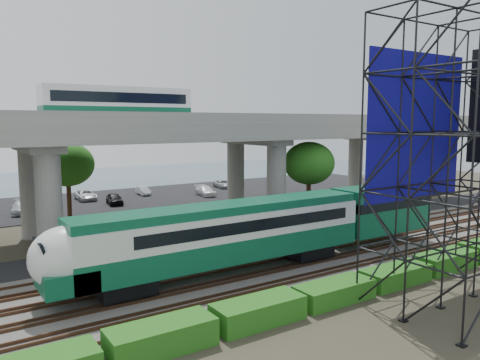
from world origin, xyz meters
TOP-DOWN VIEW (x-y plane):
  - ground at (0.00, 0.00)m, footprint 140.00×140.00m
  - ballast_bed at (0.00, 2.00)m, footprint 90.00×12.00m
  - service_road at (0.00, 10.50)m, footprint 90.00×5.00m
  - parking_lot at (0.00, 34.00)m, footprint 90.00×18.00m
  - harbor_water at (0.00, 56.00)m, footprint 140.00×40.00m
  - rail_tracks at (0.00, 2.00)m, footprint 90.00×9.52m
  - commuter_train at (0.28, 2.00)m, footprint 29.30×3.06m
  - overpass at (-0.26, 16.00)m, footprint 80.00×12.00m
  - scaffold_tower at (6.47, -7.98)m, footprint 9.36×6.36m
  - hedge_strip at (1.01, -4.30)m, footprint 34.60×1.80m
  - trees at (-4.67, 16.17)m, footprint 40.94×16.94m
  - suv at (-7.11, 9.98)m, footprint 5.64×3.56m
  - parked_cars at (0.36, 33.29)m, footprint 38.18×9.61m

SIDE VIEW (x-z plane):
  - ground at x=0.00m, z-range 0.00..0.00m
  - harbor_water at x=0.00m, z-range 0.00..0.03m
  - service_road at x=0.00m, z-range 0.00..0.08m
  - parking_lot at x=0.00m, z-range 0.00..0.08m
  - ballast_bed at x=0.00m, z-range 0.00..0.20m
  - rail_tracks at x=0.00m, z-range 0.20..0.36m
  - hedge_strip at x=1.01m, z-range -0.04..1.16m
  - parked_cars at x=0.36m, z-range 0.03..1.34m
  - suv at x=-7.11m, z-range 0.08..1.53m
  - commuter_train at x=0.28m, z-range 0.73..5.03m
  - trees at x=-4.67m, z-range 1.73..9.42m
  - scaffold_tower at x=6.47m, z-range -0.03..14.97m
  - overpass at x=-0.26m, z-range 2.01..14.41m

